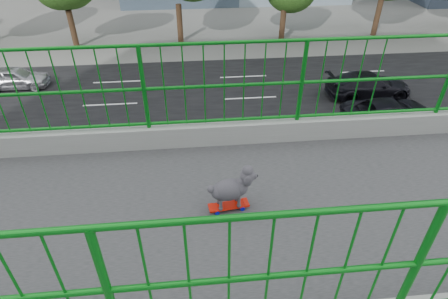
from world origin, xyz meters
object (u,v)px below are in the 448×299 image
object	(u,v)px
skateboard	(229,206)
car_3	(369,85)
car_4	(15,78)
poodle	(232,188)
car_5	(5,234)
car_2	(391,113)

from	to	relation	value
skateboard	car_3	size ratio (longest dim) A/B	0.09
skateboard	car_4	size ratio (longest dim) A/B	0.12
skateboard	poodle	size ratio (longest dim) A/B	0.83
car_3	car_5	bearing A→B (deg)	120.12
poodle	car_3	bearing A→B (deg)	140.00
car_2	car_4	distance (m)	21.47
poodle	car_5	size ratio (longest dim) A/B	0.13
car_2	car_5	size ratio (longest dim) A/B	1.16
poodle	car_4	bearing A→B (deg)	-157.40
skateboard	car_4	distance (m)	22.56
car_4	car_3	bearing A→B (deg)	-98.77
poodle	car_4	distance (m)	22.65
car_3	car_5	distance (m)	19.13
car_3	car_5	world-z (taller)	car_3
car_3	car_4	distance (m)	20.98
skateboard	car_2	world-z (taller)	skateboard
skateboard	poodle	bearing A→B (deg)	90.00
skateboard	poodle	xyz separation A→B (m)	(-0.00, 0.03, 0.26)
poodle	car_4	size ratio (longest dim) A/B	0.14
car_3	car_2	bearing A→B (deg)	175.73
skateboard	car_4	xyz separation A→B (m)	(-18.72, -10.85, -6.39)
poodle	car_3	world-z (taller)	poodle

